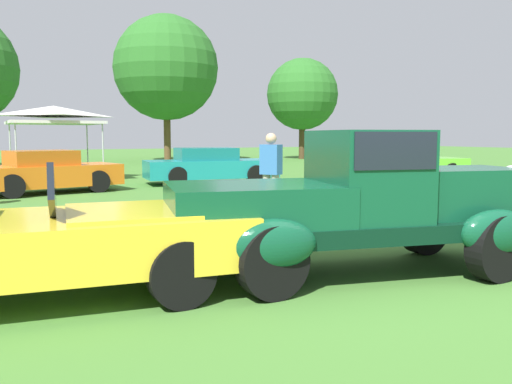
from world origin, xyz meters
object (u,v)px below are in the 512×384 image
Objects in this scene: show_car_lime at (411,163)px; spectator_near_truck at (314,165)px; spectator_between_cars at (271,172)px; show_car_orange at (47,172)px; feature_pickup_truck at (359,201)px; show_car_teal at (210,166)px; neighbor_convertible at (39,242)px; canopy_tent_left_field at (54,114)px.

spectator_near_truck reaches higher than show_car_lime.
spectator_near_truck is at bearing 35.54° from spectator_between_cars.
show_car_orange is at bearing 173.98° from show_car_lime.
show_car_orange and show_car_lime have the same top height.
feature_pickup_truck is 1.00× the size of show_car_teal.
show_car_orange is 7.67m from spectator_between_cars.
feature_pickup_truck reaches higher than show_car_lime.
spectator_between_cars reaches higher than show_car_lime.
show_car_orange is at bearing 116.50° from spectator_between_cars.
feature_pickup_truck is 1.11× the size of show_car_lime.
neighbor_convertible is at bearing -142.63° from spectator_between_cars.
spectator_between_cars reaches higher than show_car_teal.
feature_pickup_truck is 1.48× the size of canopy_tent_left_field.
neighbor_convertible reaches higher than show_car_orange.
show_car_lime is 13.30m from canopy_tent_left_field.
spectator_near_truck is at bearing -64.93° from canopy_tent_left_field.
show_car_teal is 1.48× the size of canopy_tent_left_field.
show_car_orange is at bearing 82.72° from neighbor_convertible.
feature_pickup_truck is at bearing -105.18° from show_car_teal.
show_car_orange and show_car_teal have the same top height.
feature_pickup_truck is at bearing -11.58° from neighbor_convertible.
neighbor_convertible is 10.58m from show_car_orange.
show_car_teal is (6.69, 11.17, 0.02)m from neighbor_convertible.
spectator_between_cars reaches higher than show_car_orange.
spectator_near_truck is 2.54m from spectator_between_cars.
canopy_tent_left_field reaches higher than show_car_lime.
spectator_between_cars is (-2.07, -1.48, 0.00)m from spectator_near_truck.
show_car_teal is (5.35, 0.68, 0.00)m from show_car_orange.
spectator_near_truck is 11.03m from canopy_tent_left_field.
show_car_lime is 2.47× the size of spectator_near_truck.
spectator_between_cars is (-1.93, -7.54, 0.31)m from show_car_teal.
spectator_between_cars is (3.42, -6.86, 0.31)m from show_car_orange.
canopy_tent_left_field is (-2.56, 11.37, 1.51)m from spectator_between_cars.
neighbor_convertible is 1.14× the size of show_car_orange.
show_car_teal is at bearing 75.66° from spectator_between_cars.
spectator_near_truck reaches higher than neighbor_convertible.
show_car_lime is at bearing 30.86° from spectator_between_cars.
show_car_orange is at bearing 135.57° from spectator_near_truck.
show_car_orange is at bearing -172.78° from show_car_teal.
neighbor_convertible is at bearing -98.35° from canopy_tent_left_field.
show_car_lime is (12.67, -1.34, -0.00)m from show_car_orange.
spectator_near_truck is at bearing -150.59° from show_car_lime.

